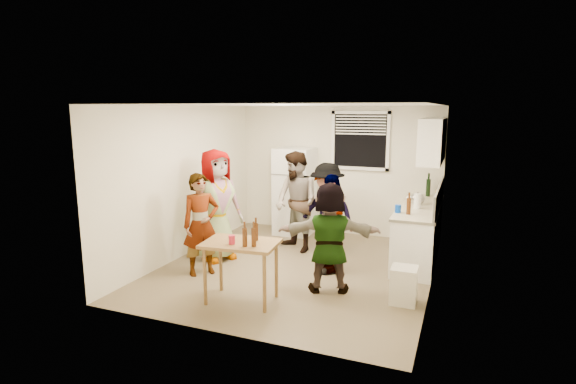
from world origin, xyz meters
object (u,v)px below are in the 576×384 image
at_px(serving_table, 242,301).
at_px(guest_orange, 329,290).
at_px(beer_bottle_table, 256,240).
at_px(red_cup, 232,244).
at_px(guest_black, 331,271).
at_px(blue_cup, 398,213).
at_px(refrigerator, 295,191).
at_px(beer_bottle_counter, 408,214).
at_px(guest_back_left, 296,250).
at_px(wine_bottle, 428,196).
at_px(guest_back_right, 326,255).
at_px(trash_bin, 404,284).
at_px(guest_stripe, 203,273).
at_px(kettle, 417,204).
at_px(guest_grey, 218,258).

bearing_deg(serving_table, guest_orange, 37.76).
xyz_separation_m(beer_bottle_table, red_cup, (-0.22, -0.24, 0.00)).
height_order(beer_bottle_table, guest_black, beer_bottle_table).
relative_size(blue_cup, serving_table, 0.13).
distance_m(refrigerator, beer_bottle_counter, 2.75).
distance_m(refrigerator, guest_back_left, 1.41).
xyz_separation_m(wine_bottle, guest_back_right, (-1.51, -1.24, -0.90)).
distance_m(guest_back_right, guest_black, 0.79).
bearing_deg(trash_bin, guest_black, 147.28).
distance_m(trash_bin, guest_back_left, 2.57).
xyz_separation_m(beer_bottle_table, guest_stripe, (-1.15, 0.53, -0.79)).
xyz_separation_m(red_cup, guest_back_left, (-0.03, 2.35, -0.79)).
xyz_separation_m(red_cup, guest_orange, (1.01, 0.85, -0.79)).
bearing_deg(guest_orange, guest_stripe, -15.85).
height_order(kettle, blue_cup, kettle).
bearing_deg(guest_orange, refrigerator, -78.28).
xyz_separation_m(trash_bin, guest_orange, (-1.00, 0.03, -0.25)).
bearing_deg(guest_black, guest_back_left, -164.03).
height_order(wine_bottle, serving_table, wine_bottle).
bearing_deg(beer_bottle_table, guest_orange, 37.17).
bearing_deg(guest_stripe, blue_cup, -24.22).
distance_m(kettle, guest_orange, 2.31).
bearing_deg(blue_cup, guest_orange, -121.83).
height_order(refrigerator, guest_back_left, refrigerator).
relative_size(trash_bin, guest_black, 0.32).
distance_m(beer_bottle_table, guest_black, 1.67).
bearing_deg(guest_orange, guest_grey, -34.32).
distance_m(beer_bottle_table, guest_stripe, 1.49).
xyz_separation_m(refrigerator, guest_stripe, (-0.49, -2.62, -0.85)).
bearing_deg(guest_stripe, guest_back_left, 10.86).
distance_m(beer_bottle_table, guest_grey, 1.94).
bearing_deg(wine_bottle, refrigerator, -176.41).
xyz_separation_m(kettle, beer_bottle_counter, (-0.05, -0.79, 0.00)).
bearing_deg(guest_black, guest_orange, -17.73).
bearing_deg(refrigerator, beer_bottle_counter, -31.19).
xyz_separation_m(beer_bottle_table, guest_back_left, (-0.24, 2.11, -0.79)).
height_order(refrigerator, blue_cup, refrigerator).
bearing_deg(guest_orange, serving_table, 19.58).
bearing_deg(wine_bottle, guest_stripe, -137.06).
xyz_separation_m(kettle, guest_orange, (-0.94, -1.91, -0.90)).
height_order(serving_table, guest_stripe, serving_table).
bearing_deg(guest_back_right, wine_bottle, 54.57).
bearing_deg(wine_bottle, guest_grey, -146.13).
bearing_deg(beer_bottle_counter, guest_back_left, 168.75).
xyz_separation_m(refrigerator, beer_bottle_counter, (2.35, -1.42, 0.05)).
bearing_deg(guest_grey, serving_table, -110.11).
bearing_deg(beer_bottle_table, guest_back_right, 81.18).
bearing_deg(beer_bottle_counter, beer_bottle_table, -134.27).
distance_m(guest_grey, guest_stripe, 0.70).
xyz_separation_m(refrigerator, red_cup, (0.45, -3.39, -0.06)).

